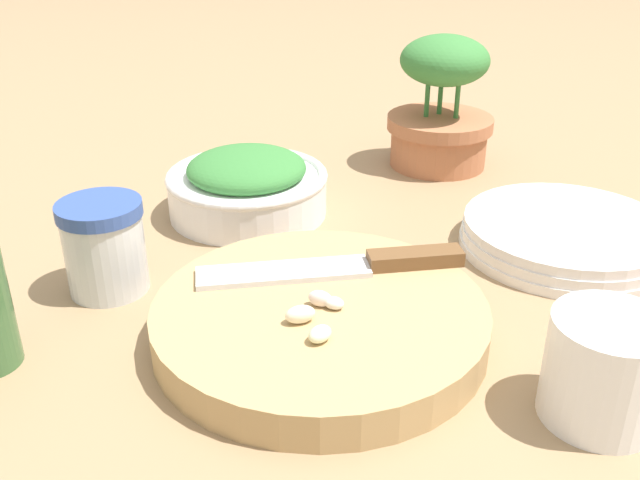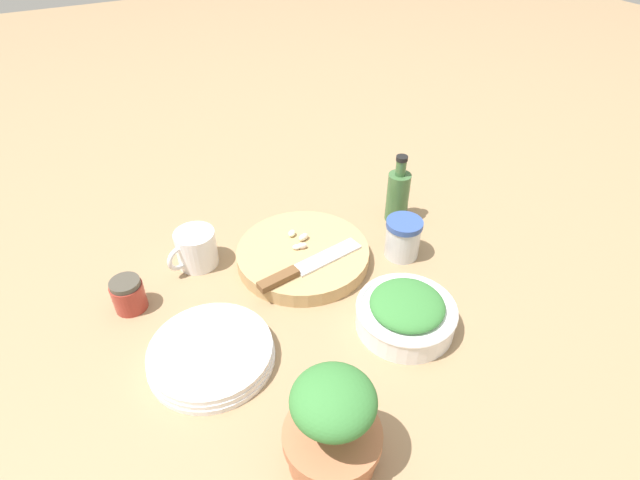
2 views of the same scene
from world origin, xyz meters
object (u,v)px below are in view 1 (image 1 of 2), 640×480
(herb_bowl, at_px, (245,185))
(plate_stack, at_px, (563,235))
(cutting_board, at_px, (319,320))
(garlic_cloves, at_px, (310,314))
(chef_knife, at_px, (345,265))
(spice_jar, at_px, (101,246))
(potted_herb, at_px, (439,109))
(coffee_mug, at_px, (603,369))

(herb_bowl, height_order, plate_stack, herb_bowl)
(cutting_board, relative_size, garlic_cloves, 3.94)
(herb_bowl, bearing_deg, cutting_board, -71.43)
(chef_knife, bearing_deg, plate_stack, -74.77)
(chef_knife, relative_size, plate_stack, 1.11)
(spice_jar, bearing_deg, herb_bowl, 56.41)
(cutting_board, height_order, spice_jar, spice_jar)
(herb_bowl, bearing_deg, garlic_cloves, -74.30)
(spice_jar, distance_m, potted_herb, 0.46)
(potted_herb, bearing_deg, plate_stack, -68.89)
(cutting_board, bearing_deg, chef_knife, 68.08)
(chef_knife, xyz_separation_m, herb_bowl, (-0.10, 0.18, -0.00))
(spice_jar, bearing_deg, potted_herb, 42.94)
(spice_jar, bearing_deg, garlic_cloves, -28.63)
(chef_knife, bearing_deg, cutting_board, 149.17)
(potted_herb, bearing_deg, cutting_board, -110.86)
(herb_bowl, distance_m, coffee_mug, 0.42)
(herb_bowl, bearing_deg, plate_stack, -15.12)
(coffee_mug, bearing_deg, potted_herb, 94.65)
(coffee_mug, height_order, potted_herb, potted_herb)
(plate_stack, xyz_separation_m, potted_herb, (-0.09, 0.24, 0.06))
(potted_herb, bearing_deg, coffee_mug, -85.35)
(cutting_board, bearing_deg, plate_stack, 32.43)
(garlic_cloves, bearing_deg, spice_jar, 151.37)
(cutting_board, distance_m, herb_bowl, 0.25)
(cutting_board, relative_size, chef_knife, 1.16)
(spice_jar, relative_size, plate_stack, 0.40)
(plate_stack, bearing_deg, coffee_mug, -102.07)
(garlic_cloves, distance_m, spice_jar, 0.21)
(cutting_board, height_order, herb_bowl, herb_bowl)
(garlic_cloves, xyz_separation_m, coffee_mug, (0.19, -0.07, 0.00))
(chef_knife, relative_size, coffee_mug, 2.18)
(herb_bowl, bearing_deg, chef_knife, -60.93)
(garlic_cloves, relative_size, coffee_mug, 0.64)
(garlic_cloves, height_order, spice_jar, spice_jar)
(plate_stack, bearing_deg, herb_bowl, 164.88)
(plate_stack, relative_size, potted_herb, 1.26)
(chef_knife, xyz_separation_m, plate_stack, (0.22, 0.10, -0.02))
(cutting_board, bearing_deg, coffee_mug, -26.21)
(potted_herb, bearing_deg, chef_knife, -110.69)
(spice_jar, height_order, potted_herb, potted_herb)
(spice_jar, relative_size, coffee_mug, 0.80)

